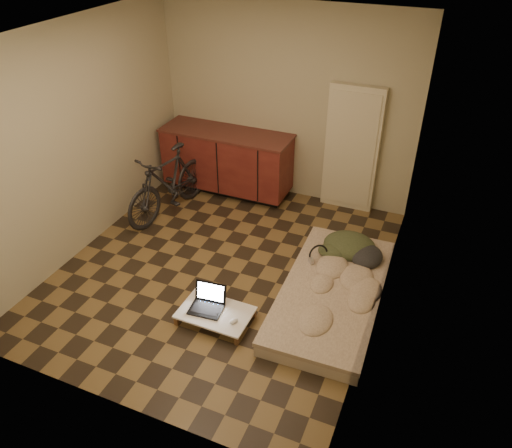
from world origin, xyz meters
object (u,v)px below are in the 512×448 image
at_px(bicycle, 168,180).
at_px(futon, 332,293).
at_px(lap_desk, 215,313).
at_px(laptop, 208,303).

xyz_separation_m(bicycle, futon, (2.49, -0.87, -0.41)).
height_order(bicycle, lap_desk, bicycle).
height_order(futon, lap_desk, futon).
bearing_deg(lap_desk, bicycle, 133.28).
distance_m(bicycle, laptop, 2.15).
relative_size(futon, laptop, 5.88).
distance_m(lap_desk, laptop, 0.13).
distance_m(bicycle, lap_desk, 2.25).
bearing_deg(laptop, lap_desk, -26.57).
relative_size(bicycle, futon, 0.74).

